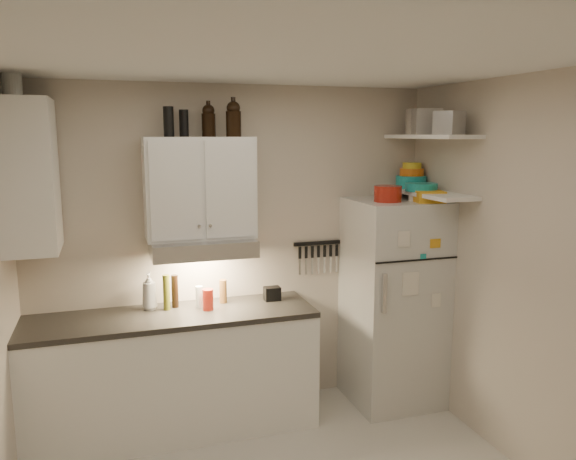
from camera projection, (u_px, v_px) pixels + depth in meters
name	position (u px, v px, depth m)	size (l,w,h in m)	color
ceiling	(296.00, 57.00, 2.87)	(3.20, 3.00, 0.02)	white
back_wall	(235.00, 250.00, 4.50)	(3.20, 0.02, 2.60)	beige
right_wall	(534.00, 280.00, 3.58)	(0.02, 3.00, 2.60)	beige
base_cabinet	(174.00, 375.00, 4.19)	(2.10, 0.60, 0.88)	white
countertop	(172.00, 316.00, 4.11)	(2.10, 0.62, 0.04)	#2C2A26
upper_cabinet	(200.00, 188.00, 4.16)	(0.80, 0.33, 0.75)	white
side_cabinet	(29.00, 176.00, 3.67)	(0.33, 0.55, 1.00)	white
range_hood	(202.00, 247.00, 4.17)	(0.76, 0.46, 0.12)	silver
fridge	(393.00, 302.00, 4.63)	(0.70, 0.68, 1.70)	silver
shelf_hi	(430.00, 137.00, 4.34)	(0.30, 0.95, 0.03)	white
shelf_lo	(428.00, 193.00, 4.41)	(0.30, 0.95, 0.03)	white
knife_strip	(318.00, 243.00, 4.69)	(0.42, 0.02, 0.03)	black
dutch_oven	(388.00, 194.00, 4.36)	(0.21, 0.21, 0.12)	#9D1E12
book_stack	(428.00, 196.00, 4.36)	(0.21, 0.27, 0.09)	orange
spice_jar	(413.00, 195.00, 4.41)	(0.06, 0.06, 0.10)	silver
stock_pot	(423.00, 122.00, 4.55)	(0.29, 0.29, 0.20)	silver
tin_a	(427.00, 122.00, 4.29)	(0.20, 0.18, 0.20)	#AAAAAD
tin_b	(449.00, 123.00, 4.01)	(0.17, 0.17, 0.17)	#AAAAAD
bowl_teal	(411.00, 182.00, 4.68)	(0.25, 0.25, 0.10)	teal
bowl_orange	(412.00, 172.00, 4.70)	(0.20, 0.20, 0.06)	orange
bowl_yellow	(412.00, 165.00, 4.69)	(0.16, 0.16, 0.05)	gold
plates	(421.00, 187.00, 4.42)	(0.25, 0.25, 0.06)	teal
growler_a	(209.00, 120.00, 4.13)	(0.10, 0.10, 0.24)	black
growler_b	(234.00, 119.00, 4.08)	(0.11, 0.11, 0.26)	black
thermos_a	(184.00, 123.00, 4.09)	(0.07, 0.07, 0.20)	black
thermos_b	(169.00, 122.00, 4.00)	(0.07, 0.07, 0.21)	black
side_jar	(12.00, 84.00, 3.57)	(0.12, 0.12, 0.16)	silver
soap_bottle	(149.00, 289.00, 4.19)	(0.12, 0.12, 0.32)	white
pepper_mill	(223.00, 291.00, 4.37)	(0.06, 0.06, 0.18)	brown
oil_bottle	(166.00, 293.00, 4.18)	(0.05, 0.05, 0.27)	#5C6018
vinegar_bottle	(175.00, 291.00, 4.25)	(0.05, 0.05, 0.25)	black
clear_bottle	(199.00, 297.00, 4.24)	(0.06, 0.06, 0.17)	silver
red_jar	(208.00, 300.00, 4.19)	(0.08, 0.08, 0.16)	#9D1E12
caddy	(272.00, 294.00, 4.44)	(0.13, 0.09, 0.11)	black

